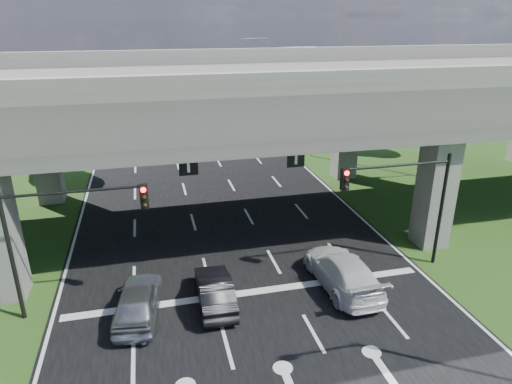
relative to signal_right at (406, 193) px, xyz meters
name	(u,v)px	position (x,y,z in m)	size (l,w,h in m)	color
ground	(271,341)	(-7.82, -3.94, -4.19)	(160.00, 160.00, 0.00)	#2D4D18
road	(227,233)	(-7.82, 6.06, -4.17)	(18.00, 120.00, 0.03)	black
overpass	(218,95)	(-7.82, 8.06, 3.73)	(80.00, 15.00, 10.00)	#33312F
signal_right	(406,193)	(0.00, 0.00, 0.00)	(5.76, 0.54, 6.00)	black
signal_left	(63,225)	(-15.65, 0.00, 0.00)	(5.76, 0.54, 6.00)	black
streetlight_far	(310,93)	(2.27, 20.06, 1.66)	(3.38, 0.25, 10.00)	gray
streetlight_beyond	(264,72)	(2.27, 36.06, 1.66)	(3.38, 0.25, 10.00)	gray
tree_left_near	(22,113)	(-21.78, 22.06, 0.63)	(4.50, 4.50, 7.80)	black
tree_left_mid	(8,105)	(-24.78, 30.06, -0.01)	(3.91, 3.90, 6.76)	black
tree_left_far	(63,82)	(-20.78, 38.06, 0.95)	(4.80, 4.80, 8.32)	black
tree_right_near	(323,99)	(5.22, 24.06, 0.31)	(4.20, 4.20, 7.28)	black
tree_right_mid	(322,89)	(8.22, 32.06, -0.01)	(3.91, 3.90, 6.76)	black
tree_right_far	(271,76)	(4.22, 40.06, 0.63)	(4.50, 4.50, 7.80)	black
car_silver	(138,300)	(-12.96, -1.04, -3.38)	(1.83, 4.55, 1.55)	#9C9EA3
car_dark	(215,290)	(-9.62, -0.94, -3.45)	(1.49, 4.27, 1.41)	black
car_white	(342,271)	(-3.48, -0.94, -3.35)	(2.27, 5.59, 1.62)	silver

